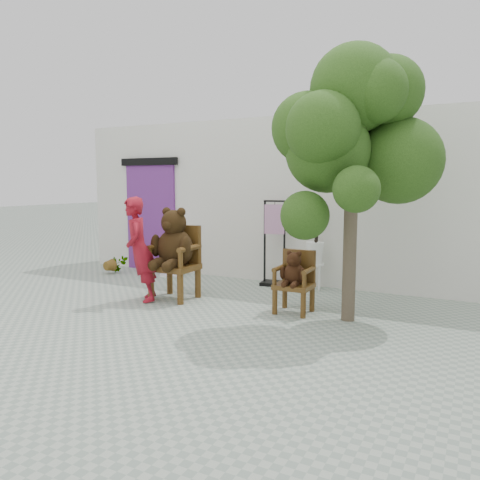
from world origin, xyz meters
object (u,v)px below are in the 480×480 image
(display_stand, at_px, (274,253))
(person, at_px, (140,250))
(chair_small, at_px, (295,275))
(cafe_table, at_px, (171,253))
(tree, at_px, (354,130))
(chair_big, at_px, (175,248))
(stool_bucket, at_px, (315,252))

(display_stand, bearing_deg, person, -132.27)
(chair_small, bearing_deg, cafe_table, 156.12)
(display_stand, distance_m, tree, 3.00)
(cafe_table, bearing_deg, chair_small, -23.88)
(chair_big, xyz_separation_m, tree, (2.73, 0.08, 1.67))
(chair_big, distance_m, cafe_table, 1.92)
(stool_bucket, relative_size, tree, 0.41)
(chair_small, height_order, stool_bucket, stool_bucket)
(chair_small, relative_size, stool_bucket, 0.61)
(person, distance_m, tree, 3.56)
(chair_big, relative_size, tree, 0.40)
(stool_bucket, distance_m, tree, 2.60)
(chair_big, bearing_deg, tree, 1.63)
(cafe_table, height_order, stool_bucket, stool_bucket)
(chair_big, distance_m, chair_small, 1.98)
(chair_small, height_order, tree, tree)
(stool_bucket, bearing_deg, chair_small, -82.36)
(tree, bearing_deg, chair_big, -178.37)
(chair_big, relative_size, cafe_table, 2.04)
(chair_small, height_order, person, person)
(chair_big, bearing_deg, cafe_table, 127.69)
(display_stand, xyz_separation_m, tree, (1.73, -1.54, 1.90))
(stool_bucket, bearing_deg, tree, -57.51)
(chair_big, relative_size, stool_bucket, 0.99)
(tree, bearing_deg, chair_small, 177.34)
(chair_small, distance_m, cafe_table, 3.39)
(chair_big, relative_size, person, 0.90)
(cafe_table, distance_m, display_stand, 2.16)
(chair_big, xyz_separation_m, person, (-0.37, -0.37, -0.01))
(chair_big, height_order, stool_bucket, stool_bucket)
(chair_big, distance_m, tree, 3.21)
(person, relative_size, stool_bucket, 1.10)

